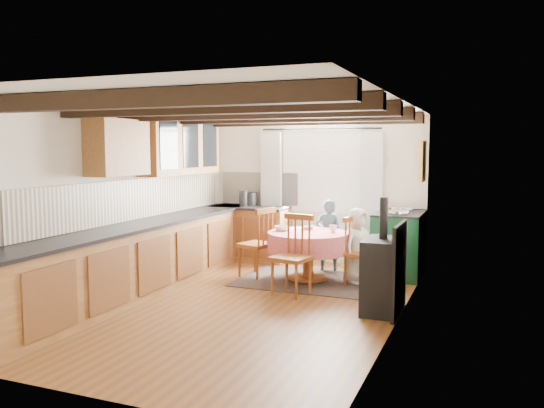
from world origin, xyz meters
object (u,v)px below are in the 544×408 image
at_px(dining_table, 308,256).
at_px(aga_range, 399,243).
at_px(chair_left, 256,242).
at_px(cup, 333,229).
at_px(child_right, 357,246).
at_px(chair_right, 362,252).
at_px(cast_iron_stove, 383,255).
at_px(child_far, 328,235).
at_px(chair_near, 291,255).

height_order(dining_table, aga_range, aga_range).
height_order(chair_left, cup, chair_left).
xyz_separation_m(child_right, cup, (-0.34, 0.00, 0.22)).
relative_size(aga_range, cup, 9.48).
bearing_deg(chair_left, chair_right, 107.36).
bearing_deg(aga_range, child_right, -125.93).
bearing_deg(cup, cast_iron_stove, -53.32).
bearing_deg(child_right, aga_range, -17.99).
height_order(child_far, cup, child_far).
relative_size(chair_left, aga_range, 0.98).
height_order(chair_right, aga_range, aga_range).
xyz_separation_m(cast_iron_stove, child_right, (-0.60, 1.26, -0.14)).
distance_m(chair_right, aga_range, 0.90).
distance_m(child_right, cup, 0.41).
bearing_deg(chair_right, cast_iron_stove, -138.01).
relative_size(cast_iron_stove, cup, 11.99).
bearing_deg(dining_table, chair_near, -87.45).
bearing_deg(aga_range, chair_left, -156.63).
height_order(dining_table, cast_iron_stove, cast_iron_stove).
relative_size(aga_range, child_right, 0.99).
xyz_separation_m(cast_iron_stove, cup, (-0.94, 1.26, 0.09)).
bearing_deg(chair_near, cast_iron_stove, -1.90).
bearing_deg(cast_iron_stove, cup, 126.68).
distance_m(dining_table, cup, 0.53).
relative_size(dining_table, child_right, 1.09).
height_order(chair_near, aga_range, chair_near).
height_order(aga_range, cup, aga_range).
height_order(chair_right, cast_iron_stove, cast_iron_stove).
relative_size(dining_table, child_far, 1.05).
xyz_separation_m(dining_table, cast_iron_stove, (1.27, -1.13, 0.32)).
bearing_deg(child_far, chair_left, 24.78).
distance_m(aga_range, child_right, 0.83).
distance_m(chair_left, cup, 1.16).
bearing_deg(cup, chair_right, -18.00).
xyz_separation_m(chair_left, chair_right, (1.56, 0.03, -0.04)).
bearing_deg(chair_left, cup, 115.13).
xyz_separation_m(chair_near, child_right, (0.63, 0.94, 0.01)).
distance_m(child_far, child_right, 0.83).
height_order(dining_table, child_far, child_far).
bearing_deg(cast_iron_stove, chair_right, 113.85).
bearing_deg(cast_iron_stove, chair_left, 152.08).
bearing_deg(dining_table, child_right, 10.92).
distance_m(chair_near, child_far, 1.54).
height_order(chair_near, chair_right, chair_near).
distance_m(chair_left, aga_range, 2.12).
bearing_deg(chair_near, chair_left, 149.67).
relative_size(dining_table, chair_left, 1.13).
relative_size(chair_left, child_right, 0.97).
xyz_separation_m(chair_right, child_right, (-0.10, 0.14, 0.05)).
xyz_separation_m(chair_near, aga_range, (1.12, 1.61, -0.03)).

